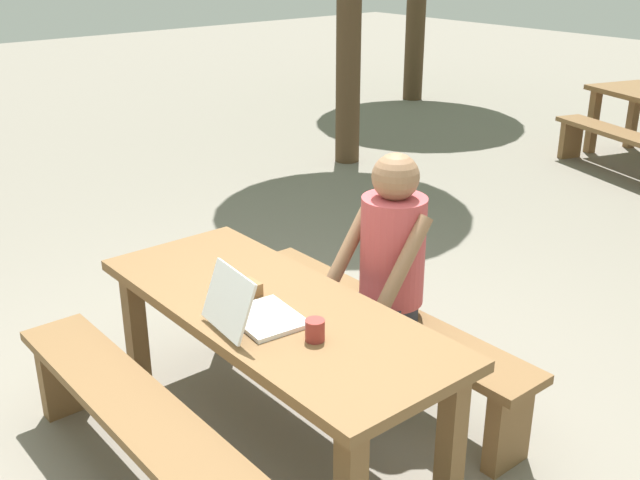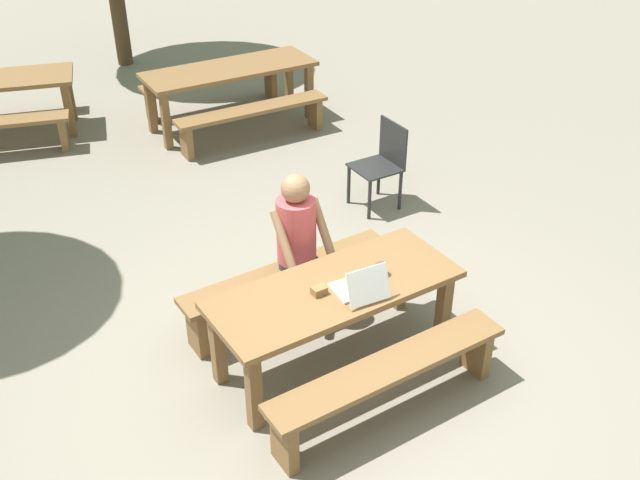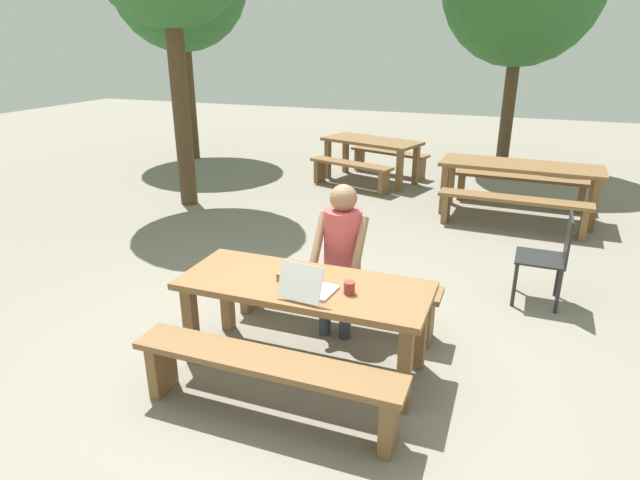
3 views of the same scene
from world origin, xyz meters
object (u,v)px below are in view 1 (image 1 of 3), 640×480
small_pouch (250,288)px  person_seated (387,260)px  picnic_table_front (272,325)px  coffee_mug (315,330)px  laptop (251,311)px

small_pouch → person_seated: bearing=70.9°
person_seated → picnic_table_front: bearing=-97.0°
coffee_mug → person_seated: (-0.29, 0.69, 0.01)m
coffee_mug → small_pouch: bearing=175.6°
coffee_mug → person_seated: person_seated is taller
picnic_table_front → small_pouch: size_ratio=18.06×
picnic_table_front → coffee_mug: size_ratio=20.68×
coffee_mug → person_seated: 0.75m
picnic_table_front → person_seated: person_seated is taller
person_seated → small_pouch: bearing=-109.1°
small_pouch → person_seated: (0.22, 0.65, 0.03)m
small_pouch → coffee_mug: (0.51, -0.04, 0.02)m
coffee_mug → picnic_table_front: bearing=171.5°
laptop → small_pouch: bearing=-27.7°
picnic_table_front → laptop: (0.10, -0.18, 0.17)m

